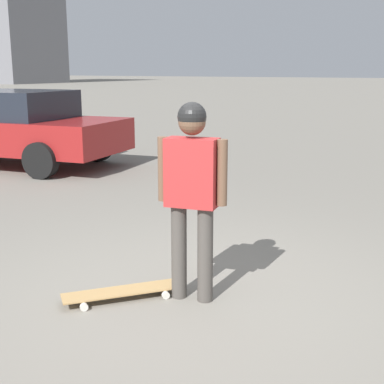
# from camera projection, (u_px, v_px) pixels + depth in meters

# --- Properties ---
(ground_plane) EXTENTS (220.00, 220.00, 0.00)m
(ground_plane) POSITION_uv_depth(u_px,v_px,m) (192.00, 298.00, 4.35)
(ground_plane) COLOR gray
(person) EXTENTS (0.27, 0.55, 1.58)m
(person) POSITION_uv_depth(u_px,v_px,m) (192.00, 183.00, 4.14)
(person) COLOR #4C4742
(person) RESTS_ON ground_plane
(skateboard) EXTENTS (0.87, 0.79, 0.07)m
(skateboard) POSITION_uv_depth(u_px,v_px,m) (123.00, 292.00, 4.33)
(skateboard) COLOR tan
(skateboard) RESTS_ON ground_plane
(car_parked_near) EXTENTS (2.55, 4.67, 1.42)m
(car_parked_near) POSITION_uv_depth(u_px,v_px,m) (10.00, 127.00, 10.25)
(car_parked_near) COLOR maroon
(car_parked_near) RESTS_ON ground_plane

